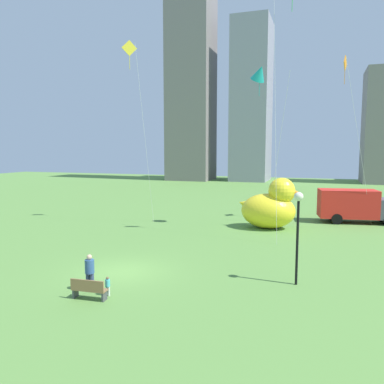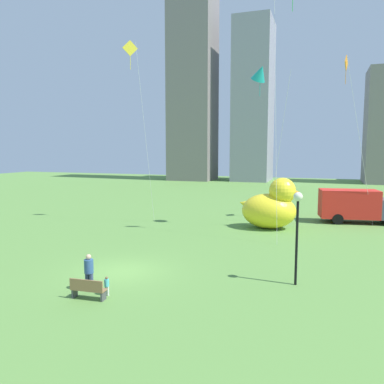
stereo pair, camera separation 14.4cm
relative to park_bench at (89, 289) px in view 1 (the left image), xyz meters
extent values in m
plane|color=#5A8A3E|center=(-0.45, 3.69, -0.47)|extent=(140.00, 140.00, 0.00)
cube|color=olive|center=(-0.01, 0.08, -0.05)|extent=(1.55, 0.55, 0.06)
cube|color=olive|center=(0.01, -0.12, 0.20)|extent=(1.53, 0.16, 0.45)
cube|color=#47474C|center=(-0.69, 0.03, -0.28)|extent=(0.10, 0.37, 0.39)
cube|color=#47474C|center=(0.68, 0.12, -0.28)|extent=(0.10, 0.37, 0.39)
cylinder|color=#38476B|center=(-0.63, 0.88, -0.06)|extent=(0.19, 0.19, 0.82)
cylinder|color=#38476B|center=(-0.42, 0.88, -0.06)|extent=(0.19, 0.19, 0.82)
cylinder|color=#33598C|center=(-0.52, 0.88, 0.66)|extent=(0.41, 0.41, 0.61)
sphere|color=#D8AD8C|center=(-0.52, 0.88, 1.08)|extent=(0.24, 0.24, 0.24)
cylinder|color=silver|center=(0.47, 0.64, -0.26)|extent=(0.09, 0.09, 0.41)
cylinder|color=silver|center=(0.58, 0.64, -0.26)|extent=(0.09, 0.09, 0.41)
cylinder|color=#4CBFC6|center=(0.52, 0.64, 0.10)|extent=(0.21, 0.21, 0.31)
sphere|color=brown|center=(0.52, 0.64, 0.31)|extent=(0.12, 0.12, 0.12)
ellipsoid|color=yellow|center=(5.21, 17.21, 0.93)|extent=(4.29, 3.17, 2.80)
sphere|color=yellow|center=(6.23, 17.21, 2.58)|extent=(2.09, 2.09, 2.09)
cone|color=orange|center=(7.17, 17.21, 2.48)|extent=(0.94, 0.94, 0.94)
cone|color=yellow|center=(3.34, 17.21, 1.40)|extent=(1.28, 1.12, 1.35)
cylinder|color=black|center=(8.16, 4.68, 1.52)|extent=(0.12, 0.12, 3.99)
sphere|color=#EAEACC|center=(8.16, 4.68, 3.69)|extent=(0.42, 0.42, 0.42)
cube|color=red|center=(11.39, 21.87, 1.18)|extent=(5.04, 3.01, 2.40)
cylinder|color=black|center=(10.35, 21.70, -0.02)|extent=(1.26, 2.51, 0.90)
cube|color=gray|center=(-16.45, 61.64, 20.33)|extent=(8.72, 8.13, 41.61)
cube|color=gray|center=(-4.45, 63.92, 15.25)|extent=(7.19, 9.54, 31.45)
cube|color=gray|center=(19.55, 65.45, 10.01)|extent=(6.37, 8.71, 20.96)
cylinder|color=silver|center=(5.87, 17.25, 5.55)|extent=(1.76, 2.88, 12.04)
cone|color=teal|center=(4.44, 16.38, 11.57)|extent=(1.85, 1.86, 1.52)
cylinder|color=teal|center=(4.44, 16.38, 10.67)|extent=(0.04, 0.04, 1.60)
cylinder|color=silver|center=(6.08, 12.98, 7.99)|extent=(0.81, 1.74, 16.92)
cylinder|color=silver|center=(-4.79, 15.55, 6.80)|extent=(0.21, 2.69, 14.55)
cube|color=yellow|center=(-6.12, 15.64, 14.08)|extent=(1.05, 0.82, 1.27)
cylinder|color=yellow|center=(-6.12, 15.64, 13.18)|extent=(0.04, 0.04, 1.60)
cylinder|color=silver|center=(11.95, 20.16, 6.22)|extent=(2.73, 2.56, 13.40)
cube|color=orange|center=(10.69, 21.51, 12.92)|extent=(0.31, 1.26, 1.27)
cylinder|color=orange|center=(10.69, 21.51, 12.02)|extent=(0.04, 0.04, 1.60)
camera|label=1|loc=(9.06, -13.19, 5.84)|focal=35.53mm
camera|label=2|loc=(9.19, -13.14, 5.84)|focal=35.53mm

